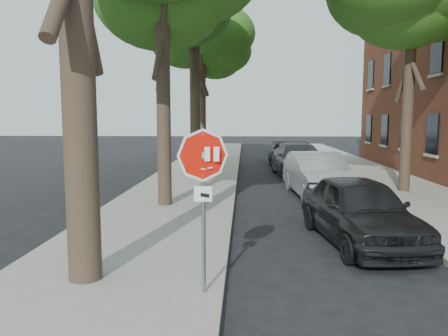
{
  "coord_description": "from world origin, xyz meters",
  "views": [
    {
      "loc": [
        -0.07,
        -6.66,
        2.9
      ],
      "look_at": [
        -0.41,
        0.6,
        2.05
      ],
      "focal_mm": 35.0,
      "sensor_mm": 36.0,
      "label": 1
    }
  ],
  "objects_px": {
    "car_b": "(318,175)",
    "car_d": "(288,153)",
    "tree_mid_b": "(194,6)",
    "car_c": "(299,160)",
    "stop_sign": "(203,179)",
    "car_a": "(360,210)",
    "tree_far": "(202,47)"
  },
  "relations": [
    {
      "from": "car_b",
      "to": "car_d",
      "type": "xyz_separation_m",
      "value": [
        0.0,
        11.1,
        -0.13
      ]
    },
    {
      "from": "tree_mid_b",
      "to": "car_c",
      "type": "bearing_deg",
      "value": 7.08
    },
    {
      "from": "stop_sign",
      "to": "car_d",
      "type": "bearing_deg",
      "value": 80.77
    },
    {
      "from": "car_a",
      "to": "car_c",
      "type": "xyz_separation_m",
      "value": [
        0.0,
        11.41,
        0.04
      ]
    },
    {
      "from": "tree_mid_b",
      "to": "tree_far",
      "type": "distance_m",
      "value": 7.04
    },
    {
      "from": "tree_mid_b",
      "to": "car_b",
      "type": "xyz_separation_m",
      "value": [
        5.02,
        -4.94,
        -7.19
      ]
    },
    {
      "from": "car_b",
      "to": "car_a",
      "type": "bearing_deg",
      "value": -95.11
    },
    {
      "from": "car_c",
      "to": "car_a",
      "type": "bearing_deg",
      "value": -94.38
    },
    {
      "from": "car_a",
      "to": "car_d",
      "type": "relative_size",
      "value": 0.93
    },
    {
      "from": "tree_far",
      "to": "car_c",
      "type": "distance_m",
      "value": 10.48
    },
    {
      "from": "tree_mid_b",
      "to": "car_a",
      "type": "distance_m",
      "value": 13.92
    },
    {
      "from": "tree_far",
      "to": "car_d",
      "type": "height_order",
      "value": "tree_far"
    },
    {
      "from": "stop_sign",
      "to": "car_d",
      "type": "relative_size",
      "value": 0.53
    },
    {
      "from": "tree_mid_b",
      "to": "car_b",
      "type": "bearing_deg",
      "value": -44.49
    },
    {
      "from": "stop_sign",
      "to": "car_c",
      "type": "distance_m",
      "value": 15.18
    },
    {
      "from": "stop_sign",
      "to": "car_a",
      "type": "relative_size",
      "value": 0.58
    },
    {
      "from": "car_a",
      "to": "car_b",
      "type": "xyz_separation_m",
      "value": [
        0.0,
        5.85,
        0.04
      ]
    },
    {
      "from": "tree_mid_b",
      "to": "car_c",
      "type": "relative_size",
      "value": 1.85
    },
    {
      "from": "car_a",
      "to": "car_d",
      "type": "height_order",
      "value": "car_a"
    },
    {
      "from": "tree_far",
      "to": "car_c",
      "type": "xyz_separation_m",
      "value": [
        5.32,
        -6.36,
        -6.4
      ]
    },
    {
      "from": "car_a",
      "to": "car_d",
      "type": "distance_m",
      "value": 16.95
    },
    {
      "from": "stop_sign",
      "to": "tree_far",
      "type": "height_order",
      "value": "tree_far"
    },
    {
      "from": "car_b",
      "to": "car_c",
      "type": "distance_m",
      "value": 5.56
    },
    {
      "from": "stop_sign",
      "to": "car_d",
      "type": "distance_m",
      "value": 20.62
    },
    {
      "from": "car_a",
      "to": "tree_mid_b",
      "type": "bearing_deg",
      "value": 107.38
    },
    {
      "from": "car_c",
      "to": "stop_sign",
      "type": "bearing_deg",
      "value": -106.97
    },
    {
      "from": "car_b",
      "to": "car_c",
      "type": "relative_size",
      "value": 0.88
    },
    {
      "from": "tree_mid_b",
      "to": "car_a",
      "type": "height_order",
      "value": "tree_mid_b"
    },
    {
      "from": "stop_sign",
      "to": "car_b",
      "type": "height_order",
      "value": "stop_sign"
    },
    {
      "from": "car_d",
      "to": "tree_far",
      "type": "bearing_deg",
      "value": 173.27
    },
    {
      "from": "tree_mid_b",
      "to": "car_a",
      "type": "bearing_deg",
      "value": -65.01
    },
    {
      "from": "tree_mid_b",
      "to": "car_d",
      "type": "xyz_separation_m",
      "value": [
        5.02,
        6.17,
        -7.32
      ]
    }
  ]
}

